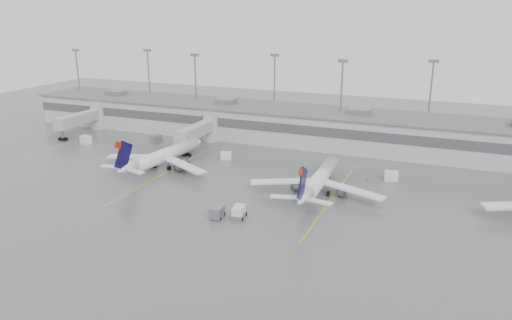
% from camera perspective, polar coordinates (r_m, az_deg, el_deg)
% --- Properties ---
extents(ground, '(260.00, 260.00, 0.00)m').
position_cam_1_polar(ground, '(76.39, -8.64, -8.33)').
color(ground, '#57575A').
rests_on(ground, ground).
extents(terminal, '(152.00, 17.00, 9.45)m').
position_cam_1_polar(terminal, '(125.51, 4.87, 4.01)').
color(terminal, '#A6A6A1').
rests_on(terminal, ground).
extents(light_masts, '(142.40, 8.00, 20.60)m').
position_cam_1_polar(light_masts, '(129.41, 5.74, 7.93)').
color(light_masts, gray).
rests_on(light_masts, ground).
extents(jet_bridge_left, '(4.00, 17.20, 7.00)m').
position_cam_1_polar(jet_bridge_left, '(142.02, -18.69, 4.59)').
color(jet_bridge_left, '#95989A').
rests_on(jet_bridge_left, ground).
extents(jet_bridge_right, '(4.00, 17.20, 7.00)m').
position_cam_1_polar(jet_bridge_right, '(122.34, -6.11, 3.48)').
color(jet_bridge_right, '#95989A').
rests_on(jet_bridge_right, ground).
extents(stand_markings, '(105.25, 40.00, 0.01)m').
position_cam_1_polar(stand_markings, '(96.07, -1.34, -2.68)').
color(stand_markings, '#E9AC0D').
rests_on(stand_markings, ground).
extents(jet_mid_left, '(24.70, 27.81, 9.01)m').
position_cam_1_polar(jet_mid_left, '(105.78, -10.63, 0.49)').
color(jet_mid_left, white).
rests_on(jet_mid_left, ground).
extents(jet_mid_right, '(24.67, 27.67, 8.95)m').
position_cam_1_polar(jet_mid_right, '(90.57, 7.19, -2.21)').
color(jet_mid_right, white).
rests_on(jet_mid_right, ground).
extents(baggage_tug, '(2.33, 3.30, 2.00)m').
position_cam_1_polar(baggage_tug, '(80.61, -1.98, -6.12)').
color(baggage_tug, silver).
rests_on(baggage_tug, ground).
extents(baggage_cart, '(2.02, 3.14, 1.91)m').
position_cam_1_polar(baggage_cart, '(80.81, -4.42, -5.93)').
color(baggage_cart, slate).
rests_on(baggage_cart, ground).
extents(gse_uld_a, '(3.05, 2.43, 1.89)m').
position_cam_1_polar(gse_uld_a, '(130.74, -18.87, 2.21)').
color(gse_uld_a, silver).
rests_on(gse_uld_a, ground).
extents(gse_uld_b, '(2.67, 2.13, 1.66)m').
position_cam_1_polar(gse_uld_b, '(110.97, -3.43, 0.49)').
color(gse_uld_b, silver).
rests_on(gse_uld_b, ground).
extents(gse_uld_c, '(2.86, 2.19, 1.83)m').
position_cam_1_polar(gse_uld_c, '(100.93, 15.20, -1.77)').
color(gse_uld_c, silver).
rests_on(gse_uld_c, ground).
extents(gse_loader, '(2.36, 3.17, 1.78)m').
position_cam_1_polar(gse_loader, '(127.03, -11.35, 2.37)').
color(gse_loader, slate).
rests_on(gse_loader, ground).
extents(cone_a, '(0.40, 0.40, 0.63)m').
position_cam_1_polar(cone_a, '(133.81, -18.08, 2.34)').
color(cone_a, '#FA4405').
rests_on(cone_a, ground).
extents(cone_b, '(0.42, 0.42, 0.67)m').
position_cam_1_polar(cone_b, '(112.74, -9.64, 0.28)').
color(cone_b, '#FA4405').
rests_on(cone_b, ground).
extents(cone_c, '(0.49, 0.49, 0.78)m').
position_cam_1_polar(cone_c, '(99.53, 12.66, -2.16)').
color(cone_c, '#FA4405').
rests_on(cone_c, ground).
extents(cone_d, '(0.51, 0.51, 0.80)m').
position_cam_1_polar(cone_d, '(94.24, 24.48, -4.45)').
color(cone_d, '#FA4405').
rests_on(cone_d, ground).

